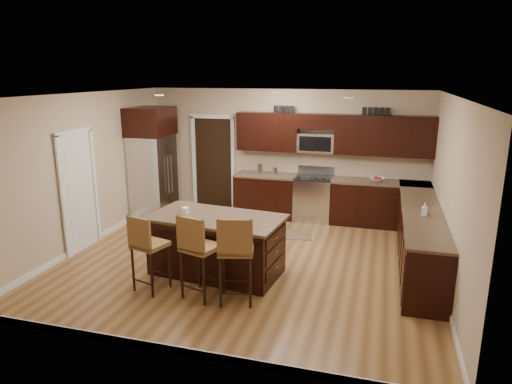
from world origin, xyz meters
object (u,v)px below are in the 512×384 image
(stool_left, at_px, (147,245))
(refrigerator, at_px, (152,162))
(range, at_px, (313,198))
(stool_right, at_px, (236,250))
(island, at_px, (217,247))
(stool_mid, at_px, (197,247))

(stool_left, relative_size, refrigerator, 0.48)
(range, relative_size, stool_right, 0.90)
(stool_left, xyz_separation_m, stool_right, (1.31, -0.01, 0.07))
(stool_left, bearing_deg, island, 65.85)
(stool_left, xyz_separation_m, stool_mid, (0.77, -0.00, 0.04))
(range, distance_m, stool_mid, 4.03)
(range, height_order, stool_mid, stool_mid)
(range, relative_size, stool_mid, 0.93)
(island, distance_m, stool_mid, 0.91)
(stool_left, relative_size, stool_mid, 0.94)
(range, xyz_separation_m, stool_mid, (-0.97, -3.91, 0.28))
(range, distance_m, stool_left, 4.28)
(stool_left, height_order, stool_right, stool_right)
(island, distance_m, stool_left, 1.14)
(range, xyz_separation_m, island, (-1.02, -3.06, -0.04))
(island, height_order, refrigerator, refrigerator)
(island, xyz_separation_m, stool_left, (-0.72, -0.84, 0.27))
(range, bearing_deg, refrigerator, -166.97)
(range, relative_size, refrigerator, 0.47)
(stool_mid, relative_size, stool_right, 0.97)
(island, relative_size, refrigerator, 0.91)
(range, bearing_deg, stool_right, -96.20)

